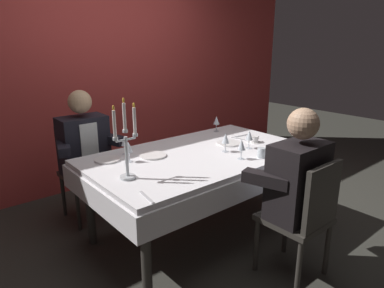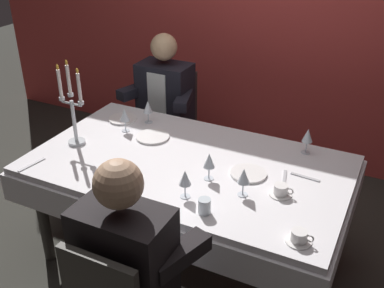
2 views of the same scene
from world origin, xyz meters
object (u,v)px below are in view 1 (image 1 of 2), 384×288
Objects in this scene: dining_table at (199,166)px; wine_glass_5 at (125,141)px; wine_glass_2 at (225,139)px; wine_glass_4 at (241,145)px; wine_glass_3 at (129,148)px; coffee_cup_1 at (254,140)px; seated_diner_0 at (84,144)px; dinner_plate_1 at (108,160)px; coffee_cup_0 at (297,144)px; dinner_plate_0 at (228,143)px; seated_diner_1 at (299,180)px; candelabra at (126,147)px; water_tumbler_0 at (261,153)px; wine_glass_0 at (216,121)px; wine_glass_1 at (249,136)px; dinner_plate_2 at (153,155)px.

dining_table is 11.83× the size of wine_glass_5.
wine_glass_2 is 0.22m from wine_glass_4.
dining_table is at bearing -36.51° from wine_glass_5.
coffee_cup_1 is (1.18, -0.28, -0.09)m from wine_glass_3.
seated_diner_0 reaches higher than wine_glass_4.
dinner_plate_1 is 0.16× the size of seated_diner_0.
coffee_cup_0 is (0.79, -0.43, 0.15)m from dining_table.
dinner_plate_1 is 0.99m from wine_glass_2.
wine_glass_5 is at bearing 148.37° from coffee_cup_0.
seated_diner_1 is at bearing -105.10° from dinner_plate_0.
candelabra reaches higher than water_tumbler_0.
water_tumbler_0 reaches higher than dinner_plate_0.
wine_glass_4 reaches higher than dinner_plate_1.
wine_glass_4 is at bearing -120.85° from wine_glass_0.
wine_glass_1 is 0.45m from coffee_cup_0.
wine_glass_5 is at bearing 68.94° from wine_glass_3.
candelabra reaches higher than dining_table.
wine_glass_2 is at bearing -127.37° from wine_glass_0.
wine_glass_0 is 1.00× the size of wine_glass_1.
wine_glass_1 and wine_glass_5 have the same top height.
wine_glass_4 is (0.72, -0.52, 0.00)m from wine_glass_3.
wine_glass_2 is 1.24× the size of coffee_cup_0.
wine_glass_0 reaches higher than coffee_cup_0.
dinner_plate_1 is 0.16× the size of seated_diner_1.
wine_glass_5 is 1.52m from coffee_cup_0.
dinner_plate_1 is 1.23× the size of wine_glass_2.
dinner_plate_2 is at bearing 152.16° from coffee_cup_0.
coffee_cup_1 is 0.11× the size of seated_diner_1.
dining_table is 14.70× the size of coffee_cup_1.
wine_glass_0 and wine_glass_3 have the same top height.
water_tumbler_0 reaches higher than dining_table.
coffee_cup_1 reaches higher than dinner_plate_2.
dinner_plate_0 is at bearing 6.77° from candelabra.
dinner_plate_0 is 0.26m from coffee_cup_1.
wine_glass_4 is 0.56m from seated_diner_1.
dinner_plate_0 and dinner_plate_1 have the same top height.
wine_glass_4 is 0.52m from coffee_cup_1.
wine_glass_1 is 1.24× the size of coffee_cup_0.
seated_diner_0 is (-0.08, 0.70, -0.12)m from wine_glass_3.
coffee_cup_0 is 0.80m from seated_diner_1.
coffee_cup_1 is at bearing -15.74° from dinner_plate_2.
dinner_plate_1 is 0.22m from wine_glass_5.
wine_glass_2 reaches higher than dinner_plate_1.
wine_glass_5 is 1.13m from water_tumbler_0.
wine_glass_3 is 0.13× the size of seated_diner_0.
wine_glass_0 and wine_glass_2 have the same top height.
wine_glass_4 reaches higher than coffee_cup_0.
wine_glass_2 is (-0.42, -0.55, 0.00)m from wine_glass_0.
water_tumbler_0 is (0.15, -0.08, -0.07)m from wine_glass_4.
coffee_cup_1 is at bearing 0.76° from candelabra.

